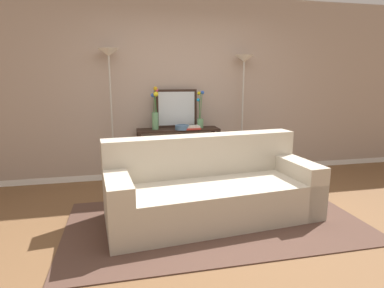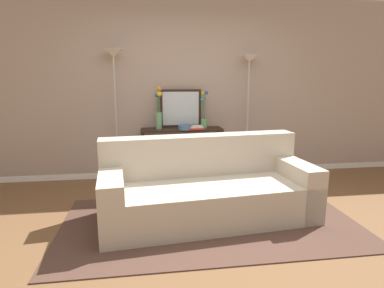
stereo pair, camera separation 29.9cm
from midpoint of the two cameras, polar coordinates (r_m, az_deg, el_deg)
ground_plane at (r=3.24m, az=2.13°, el=-16.57°), size 16.00×16.00×0.02m
back_wall at (r=4.97m, az=-4.10°, el=9.71°), size 12.00×0.15×2.71m
area_rug at (r=3.53m, az=1.67°, el=-13.72°), size 3.11×1.68×0.01m
couch at (r=3.56m, az=0.95°, el=-8.19°), size 2.35×1.15×0.88m
console_table at (r=4.77m, az=-4.24°, el=-0.24°), size 1.21×0.34×0.79m
floor_lamp_left at (r=4.66m, az=-16.29°, el=10.99°), size 0.28×0.28×1.91m
floor_lamp_right at (r=4.94m, az=7.44°, el=10.87°), size 0.28×0.28×1.86m
wall_mirror at (r=4.82m, az=-4.56°, el=6.32°), size 0.62×0.02×0.57m
vase_tall_flowers at (r=4.66m, az=-8.42°, el=5.60°), size 0.10×0.12×0.62m
vase_short_flowers at (r=4.77m, az=-0.32°, el=5.09°), size 0.12×0.10×0.55m
fruit_bowl at (r=4.63m, az=-3.63°, el=2.99°), size 0.21×0.21×0.07m
book_stack at (r=4.65m, az=-1.74°, el=2.94°), size 0.23×0.18×0.05m
book_row_under_console at (r=4.85m, az=-8.65°, el=-6.06°), size 0.22×0.17×0.11m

